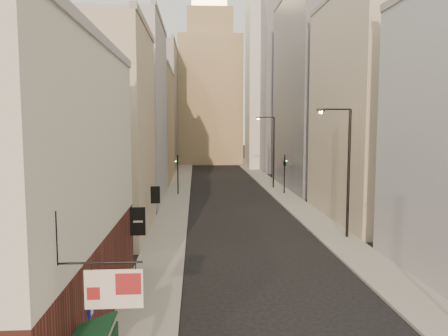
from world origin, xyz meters
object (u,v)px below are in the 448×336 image
white_tower (267,74)px  traffic_light_left (178,166)px  traffic_light_right (285,164)px  streetlamp_far (272,148)px  streetlamp_mid (345,165)px  clock_tower (210,85)px

white_tower → traffic_light_left: white_tower is taller
traffic_light_right → white_tower: bearing=-92.6°
streetlamp_far → traffic_light_left: streetlamp_far is taller
white_tower → streetlamp_far: bearing=-97.9°
streetlamp_mid → streetlamp_far: size_ratio=1.01×
streetlamp_mid → traffic_light_right: streetlamp_mid is taller
traffic_light_left → clock_tower: bearing=-94.9°
clock_tower → streetlamp_far: clock_tower is taller
white_tower → streetlamp_mid: bearing=-93.1°
white_tower → streetlamp_far: (-3.93, -28.29, -13.03)m
clock_tower → traffic_light_right: (7.77, -47.46, -13.84)m
traffic_light_left → white_tower: bearing=-114.7°
clock_tower → traffic_light_right: size_ratio=8.98×
white_tower → traffic_light_left: bearing=-116.4°
streetlamp_far → traffic_light_right: streetlamp_far is taller
streetlamp_mid → streetlamp_far: bearing=96.9°
streetlamp_far → traffic_light_left: size_ratio=1.95×
streetlamp_far → traffic_light_right: (0.70, -5.17, -1.78)m
traffic_light_right → traffic_light_left: bearing=1.5°
streetlamp_far → traffic_light_left: (-12.53, -4.84, -2.01)m
streetlamp_mid → clock_tower: bearing=101.5°
traffic_light_left → streetlamp_mid: bearing=123.6°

